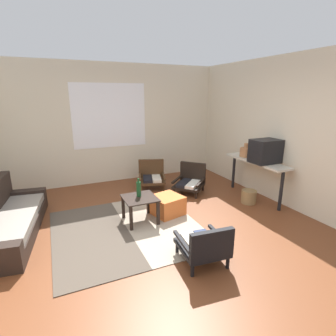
% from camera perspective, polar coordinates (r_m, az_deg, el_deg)
% --- Properties ---
extents(ground_plane, '(7.80, 7.80, 0.00)m').
position_cam_1_polar(ground_plane, '(3.89, -1.34, -15.56)').
color(ground_plane, brown).
extents(far_wall_with_window, '(5.60, 0.13, 2.70)m').
position_cam_1_polar(far_wall_with_window, '(6.30, -12.50, 9.25)').
color(far_wall_with_window, beige).
rests_on(far_wall_with_window, ground).
extents(side_wall_right, '(0.12, 6.60, 2.70)m').
position_cam_1_polar(side_wall_right, '(5.23, 25.22, 6.86)').
color(side_wall_right, beige).
rests_on(side_wall_right, ground).
extents(area_rug, '(2.18, 2.19, 0.01)m').
position_cam_1_polar(area_rug, '(4.25, -8.83, -12.83)').
color(area_rug, '#4C4238').
rests_on(area_rug, ground).
extents(couch, '(0.96, 2.15, 0.72)m').
position_cam_1_polar(couch, '(4.60, -31.57, -9.82)').
color(couch, black).
rests_on(couch, ground).
extents(coffee_table, '(0.52, 0.54, 0.42)m').
position_cam_1_polar(coffee_table, '(4.30, -6.08, -7.46)').
color(coffee_table, black).
rests_on(coffee_table, ground).
extents(armchair_by_window, '(0.70, 0.67, 0.60)m').
position_cam_1_polar(armchair_by_window, '(5.88, -3.56, -1.62)').
color(armchair_by_window, '#472D19').
rests_on(armchair_by_window, ground).
extents(armchair_striped_foreground, '(0.60, 0.63, 0.54)m').
position_cam_1_polar(armchair_striped_foreground, '(3.36, 7.87, -16.20)').
color(armchair_striped_foreground, black).
rests_on(armchair_striped_foreground, ground).
extents(armchair_corner, '(0.81, 0.81, 0.60)m').
position_cam_1_polar(armchair_corner, '(5.63, 4.81, -2.64)').
color(armchair_corner, black).
rests_on(armchair_corner, ground).
extents(ottoman_orange, '(0.58, 0.58, 0.33)m').
position_cam_1_polar(ottoman_orange, '(4.61, -0.20, -8.05)').
color(ottoman_orange, '#D1662D').
rests_on(ottoman_orange, ground).
extents(console_shelf, '(0.38, 1.45, 0.78)m').
position_cam_1_polar(console_shelf, '(5.43, 18.54, 0.64)').
color(console_shelf, beige).
rests_on(console_shelf, ground).
extents(crt_television, '(0.51, 0.38, 0.44)m').
position_cam_1_polar(crt_television, '(5.22, 20.31, 3.44)').
color(crt_television, black).
rests_on(crt_television, console_shelf).
extents(clay_vase, '(0.25, 0.25, 0.28)m').
position_cam_1_polar(clay_vase, '(5.62, 16.54, 3.37)').
color(clay_vase, '#A87047').
rests_on(clay_vase, console_shelf).
extents(glass_bottle, '(0.07, 0.07, 0.30)m').
position_cam_1_polar(glass_bottle, '(4.28, -6.36, -4.47)').
color(glass_bottle, '#194723').
rests_on(glass_bottle, coffee_table).
extents(wicker_basket, '(0.28, 0.28, 0.25)m').
position_cam_1_polar(wicker_basket, '(5.30, 17.08, -5.93)').
color(wicker_basket, olive).
rests_on(wicker_basket, ground).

